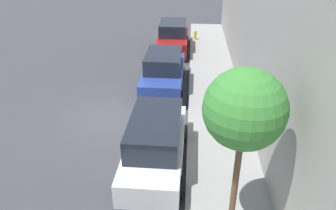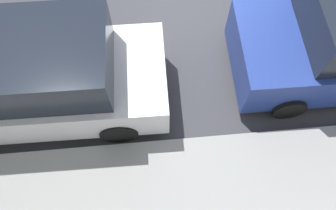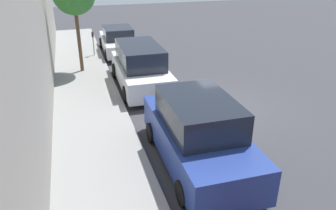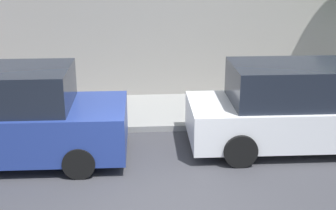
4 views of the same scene
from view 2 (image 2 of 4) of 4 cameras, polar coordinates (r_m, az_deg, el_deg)
name	(u,v)px [view 2 (image 2 of 4)]	position (r m, az deg, el deg)	size (l,w,h in m)	color
ground_plane	(185,0)	(8.14, 2.91, 17.87)	(60.00, 60.00, 0.00)	#38383D
sidewalk	(216,209)	(5.97, 8.30, -17.48)	(2.60, 32.00, 0.15)	gray
parked_minivan_second	(27,78)	(6.30, -23.34, 4.26)	(2.02, 4.93, 1.90)	silver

